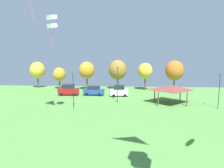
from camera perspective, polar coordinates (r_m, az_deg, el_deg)
The scene contains 14 objects.
kite_flying_2 at distance 30.69m, azimuth -16.79°, elevation 16.71°, with size 1.52×1.54×4.25m.
parked_car_leftmost at distance 47.41m, azimuth -12.34°, elevation -1.64°, with size 4.68×2.01×2.59m.
parked_car_second_from_left at distance 46.51m, azimuth -5.23°, elevation -1.88°, with size 4.80×2.29×2.20m.
parked_car_third_from_left at distance 45.15m, azimuth 2.01°, elevation -2.01°, with size 4.27×2.35×2.48m.
park_pavilion at distance 39.97m, azimuth 16.28°, elevation -0.96°, with size 6.70×5.82×3.60m.
light_post_1 at distance 38.86m, azimuth 1.59°, elevation 0.40°, with size 0.36×0.20×7.07m.
light_post_2 at distance 38.99m, azimuth 28.32°, elevation -1.27°, with size 0.36×0.20×6.13m.
light_post_3 at distance 34.79m, azimuth -11.04°, elevation -1.28°, with size 0.36×0.20×6.36m.
treeline_tree_0 at distance 60.39m, azimuth -20.52°, elevation 3.73°, with size 4.22×4.22×7.38m.
treeline_tree_1 at distance 56.38m, azimuth -14.82°, elevation 2.67°, with size 3.39×3.39×5.92m.
treeline_tree_2 at distance 53.31m, azimuth -7.24°, elevation 3.92°, with size 4.12×4.12×7.58m.
treeline_tree_3 at distance 53.50m, azimuth 1.64°, elevation 4.04°, with size 4.81×4.81×7.99m.
treeline_tree_4 at distance 53.33m, azimuth 9.48°, elevation 3.73°, with size 3.79×3.79×7.26m.
treeline_tree_5 at distance 55.11m, azimuth 17.42°, elevation 3.71°, with size 4.78×4.78×7.90m.
Camera 1 is at (-0.96, 1.25, 9.24)m, focal length 32.00 mm.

